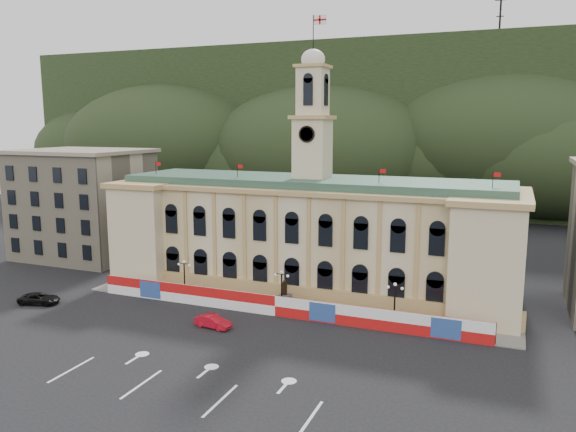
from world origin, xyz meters
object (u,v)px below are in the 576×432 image
at_px(statue, 285,299).
at_px(black_suv, 39,299).
at_px(red_sedan, 213,322).
at_px(lamp_center, 282,287).

relative_size(statue, black_suv, 0.66).
bearing_deg(red_sedan, lamp_center, -23.93).
distance_m(statue, black_suv, 31.71).
height_order(statue, red_sedan, statue).
relative_size(lamp_center, black_suv, 0.91).
height_order(statue, lamp_center, lamp_center).
height_order(lamp_center, red_sedan, lamp_center).
relative_size(lamp_center, red_sedan, 1.13).
height_order(statue, black_suv, statue).
height_order(red_sedan, black_suv, red_sedan).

